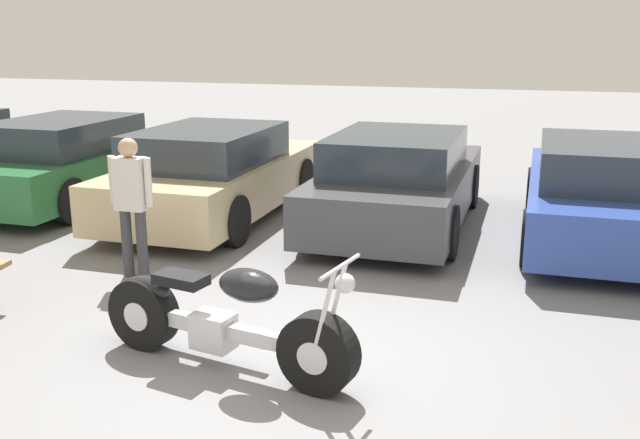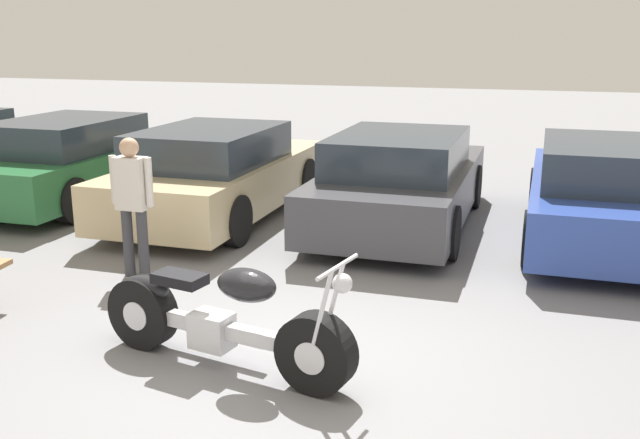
{
  "view_description": "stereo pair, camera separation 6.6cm",
  "coord_description": "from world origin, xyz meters",
  "px_view_note": "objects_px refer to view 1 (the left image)",
  "views": [
    {
      "loc": [
        1.91,
        -5.06,
        2.69
      ],
      "look_at": [
        -0.12,
        1.58,
        0.85
      ],
      "focal_mm": 40.0,
      "sensor_mm": 36.0,
      "label": 1
    },
    {
      "loc": [
        1.97,
        -5.04,
        2.69
      ],
      "look_at": [
        -0.12,
        1.58,
        0.85
      ],
      "focal_mm": 40.0,
      "sensor_mm": 36.0,
      "label": 2
    }
  ],
  "objects_px": {
    "motorcycle": "(222,321)",
    "parked_car_green": "(71,161)",
    "parked_car_dark_grey": "(399,181)",
    "person_standing": "(131,197)",
    "parked_car_champagne": "(215,174)",
    "parked_car_blue": "(604,193)"
  },
  "relations": [
    {
      "from": "motorcycle",
      "to": "parked_car_green",
      "type": "distance_m",
      "value": 6.85
    },
    {
      "from": "parked_car_dark_grey",
      "to": "person_standing",
      "type": "height_order",
      "value": "person_standing"
    },
    {
      "from": "parked_car_champagne",
      "to": "parked_car_dark_grey",
      "type": "height_order",
      "value": "same"
    },
    {
      "from": "parked_car_blue",
      "to": "motorcycle",
      "type": "bearing_deg",
      "value": -123.98
    },
    {
      "from": "motorcycle",
      "to": "parked_car_dark_grey",
      "type": "xyz_separation_m",
      "value": [
        0.53,
        4.76,
        0.24
      ]
    },
    {
      "from": "parked_car_champagne",
      "to": "motorcycle",
      "type": "bearing_deg",
      "value": -64.28
    },
    {
      "from": "parked_car_dark_grey",
      "to": "person_standing",
      "type": "xyz_separation_m",
      "value": [
        -2.41,
        -2.99,
        0.28
      ]
    },
    {
      "from": "motorcycle",
      "to": "parked_car_dark_grey",
      "type": "bearing_deg",
      "value": 83.64
    },
    {
      "from": "person_standing",
      "to": "parked_car_champagne",
      "type": "bearing_deg",
      "value": 96.05
    },
    {
      "from": "parked_car_dark_grey",
      "to": "parked_car_green",
      "type": "bearing_deg",
      "value": 179.41
    },
    {
      "from": "motorcycle",
      "to": "person_standing",
      "type": "relative_size",
      "value": 1.49
    },
    {
      "from": "parked_car_blue",
      "to": "person_standing",
      "type": "height_order",
      "value": "person_standing"
    },
    {
      "from": "parked_car_green",
      "to": "parked_car_blue",
      "type": "height_order",
      "value": "same"
    },
    {
      "from": "parked_car_champagne",
      "to": "parked_car_blue",
      "type": "relative_size",
      "value": 1.0
    },
    {
      "from": "parked_car_dark_grey",
      "to": "parked_car_blue",
      "type": "relative_size",
      "value": 1.0
    },
    {
      "from": "motorcycle",
      "to": "parked_car_blue",
      "type": "xyz_separation_m",
      "value": [
        3.23,
        4.79,
        0.24
      ]
    },
    {
      "from": "parked_car_blue",
      "to": "person_standing",
      "type": "xyz_separation_m",
      "value": [
        -5.11,
        -3.03,
        0.28
      ]
    },
    {
      "from": "motorcycle",
      "to": "parked_car_green",
      "type": "relative_size",
      "value": 0.53
    },
    {
      "from": "person_standing",
      "to": "parked_car_dark_grey",
      "type": "bearing_deg",
      "value": 51.19
    },
    {
      "from": "person_standing",
      "to": "parked_car_blue",
      "type": "bearing_deg",
      "value": 30.65
    },
    {
      "from": "parked_car_green",
      "to": "parked_car_champagne",
      "type": "distance_m",
      "value": 2.72
    },
    {
      "from": "parked_car_champagne",
      "to": "parked_car_dark_grey",
      "type": "distance_m",
      "value": 2.71
    }
  ]
}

